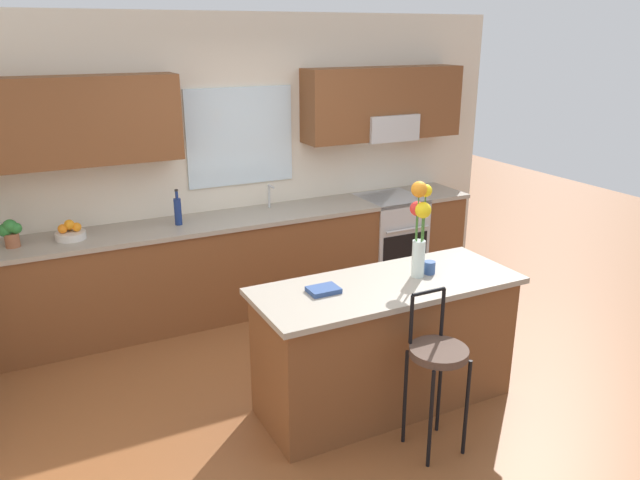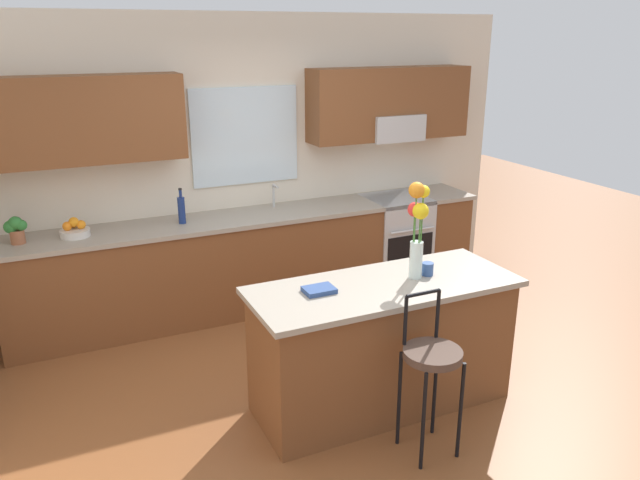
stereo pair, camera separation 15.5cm
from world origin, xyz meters
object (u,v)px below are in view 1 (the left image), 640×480
flower_vase (420,221)px  cookbook (323,290)px  oven_range (389,239)px  bar_stool_near (437,359)px  potted_plant_small (10,232)px  kitchen_island (385,344)px  bottle_olive_oil (178,211)px  mug_ceramic (430,268)px  fruit_bowl_oranges (70,233)px

flower_vase → cookbook: bearing=176.1°
oven_range → bar_stool_near: bar_stool_near is taller
bar_stool_near → potted_plant_small: 3.40m
kitchen_island → bar_stool_near: bar_stool_near is taller
flower_vase → potted_plant_small: size_ratio=3.01×
bottle_olive_oil → cookbook: bearing=-76.4°
mug_ceramic → bottle_olive_oil: size_ratio=0.28×
bar_stool_near → bottle_olive_oil: (-0.92, 2.53, 0.41)m
mug_ceramic → potted_plant_small: potted_plant_small is taller
oven_range → kitchen_island: size_ratio=0.50×
bottle_olive_oil → flower_vase: bearing=-59.1°
flower_vase → fruit_bowl_oranges: flower_vase is taller
oven_range → flower_vase: 2.34m
kitchen_island → potted_plant_small: potted_plant_small is taller
bar_stool_near → flower_vase: 0.94m
bottle_olive_oil → bar_stool_near: bearing=-70.1°
mug_ceramic → potted_plant_small: 3.24m
kitchen_island → fruit_bowl_oranges: (-1.80, 1.96, 0.51)m
kitchen_island → mug_ceramic: 0.61m
oven_range → mug_ceramic: mug_ceramic is taller
flower_vase → bottle_olive_oil: flower_vase is taller
oven_range → cookbook: (-1.73, -1.87, 0.48)m
fruit_bowl_oranges → bottle_olive_oil: 0.89m
kitchen_island → cookbook: cookbook is taller
bar_stool_near → cookbook: 0.84m
kitchen_island → bar_stool_near: (-0.00, -0.58, 0.17)m
fruit_bowl_oranges → potted_plant_small: (-0.43, -0.00, 0.07)m
potted_plant_small → fruit_bowl_oranges: bearing=0.3°
cookbook → bottle_olive_oil: bearing=103.6°
bar_stool_near → cookbook: (-0.46, 0.63, 0.30)m
mug_ceramic → potted_plant_small: size_ratio=0.40×
cookbook → fruit_bowl_oranges: size_ratio=0.83×
bar_stool_near → mug_ceramic: bar_stool_near is taller
flower_vase → fruit_bowl_oranges: size_ratio=2.81×
bar_stool_near → flower_vase: size_ratio=1.54×
oven_range → kitchen_island: bearing=-123.5°
bar_stool_near → fruit_bowl_oranges: 3.13m
oven_range → potted_plant_small: (-3.51, 0.03, 0.59)m
flower_vase → potted_plant_small: flower_vase is taller
flower_vase → bottle_olive_oil: 2.28m
bar_stool_near → potted_plant_small: potted_plant_small is taller
oven_range → fruit_bowl_oranges: (-3.08, 0.03, 0.51)m
cookbook → potted_plant_small: bearing=133.2°
kitchen_island → mug_ceramic: (0.35, 0.01, 0.50)m
potted_plant_small → kitchen_island: bearing=-41.2°
mug_ceramic → cookbook: 0.81m
flower_vase → mug_ceramic: 0.37m
flower_vase → fruit_bowl_oranges: 2.85m
kitchen_island → cookbook: size_ratio=9.24×
mug_ceramic → bottle_olive_oil: bottle_olive_oil is taller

